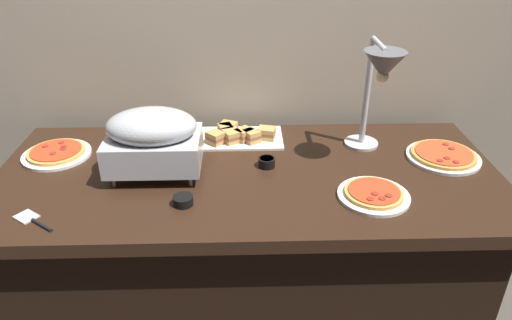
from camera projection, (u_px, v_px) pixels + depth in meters
ground_plane at (249, 316)px, 2.16m from camera, size 8.00×8.00×0.00m
back_wall at (245, 23)px, 2.02m from camera, size 4.40×0.04×2.40m
buffet_table at (249, 250)px, 1.98m from camera, size 1.90×0.84×0.76m
chafing_dish at (153, 138)px, 1.72m from camera, size 0.34×0.24×0.26m
heat_lamp at (380, 75)px, 1.71m from camera, size 0.15×0.32×0.46m
pizza_plate_front at (374, 194)px, 1.64m from camera, size 0.25×0.25×0.03m
pizza_plate_center at (57, 153)px, 1.90m from camera, size 0.27×0.27×0.03m
pizza_plate_raised_stand at (443, 156)px, 1.88m from camera, size 0.29×0.29×0.03m
sandwich_platter at (238, 135)px, 2.02m from camera, size 0.36×0.22×0.06m
sauce_cup_near at (183, 200)px, 1.60m from camera, size 0.07×0.07×0.03m
sauce_cup_far at (267, 162)px, 1.82m from camera, size 0.07×0.07×0.04m
serving_spatula at (34, 221)px, 1.52m from camera, size 0.16×0.13×0.01m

